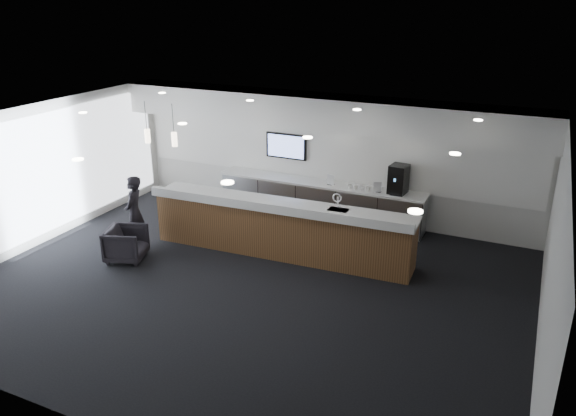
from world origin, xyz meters
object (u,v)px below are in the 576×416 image
at_px(service_counter, 281,228).
at_px(armchair, 126,244).
at_px(coffee_machine, 398,179).
at_px(lounge_guest, 135,213).

distance_m(service_counter, armchair, 3.16).
relative_size(coffee_machine, armchair, 0.84).
distance_m(coffee_machine, lounge_guest, 5.76).
bearing_deg(coffee_machine, lounge_guest, -140.71).
relative_size(service_counter, lounge_guest, 3.52).
relative_size(armchair, lounge_guest, 0.48).
distance_m(coffee_machine, armchair, 5.98).
xyz_separation_m(coffee_machine, armchair, (-4.62, -3.69, -0.92)).
height_order(coffee_machine, armchair, coffee_machine).
bearing_deg(lounge_guest, coffee_machine, 103.12).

